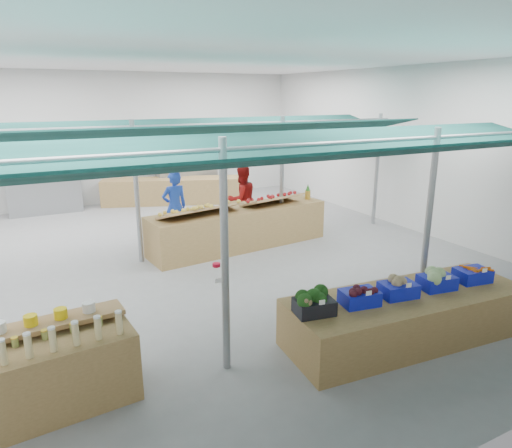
% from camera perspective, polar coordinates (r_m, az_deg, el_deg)
% --- Properties ---
extents(floor, '(13.00, 13.00, 0.00)m').
position_cam_1_polar(floor, '(10.01, -7.83, -4.57)').
color(floor, gray).
rests_on(floor, ground).
extents(hall, '(13.00, 13.00, 13.00)m').
position_cam_1_polar(hall, '(10.79, -11.04, 11.19)').
color(hall, silver).
rests_on(hall, ground).
extents(pole_grid, '(10.00, 4.60, 3.00)m').
position_cam_1_polar(pole_grid, '(8.26, 0.83, 4.30)').
color(pole_grid, gray).
rests_on(pole_grid, floor).
extents(awnings, '(9.50, 7.08, 0.30)m').
position_cam_1_polar(awnings, '(8.12, 0.86, 11.01)').
color(awnings, '#0B2F2D').
rests_on(awnings, pole_grid).
extents(back_shelving_left, '(2.00, 0.50, 2.00)m').
position_cam_1_polar(back_shelving_left, '(15.07, -25.06, 4.92)').
color(back_shelving_left, '#B23F33').
rests_on(back_shelving_left, floor).
extents(back_shelving_right, '(2.00, 0.50, 2.00)m').
position_cam_1_polar(back_shelving_right, '(15.90, -8.65, 6.72)').
color(back_shelving_right, '#B23F33').
rests_on(back_shelving_right, floor).
extents(bottle_shelf, '(1.96, 1.27, 1.13)m').
position_cam_1_polar(bottle_shelf, '(5.90, -24.74, -16.36)').
color(bottle_shelf, brown).
rests_on(bottle_shelf, floor).
extents(veg_counter, '(3.72, 1.51, 0.71)m').
position_cam_1_polar(veg_counter, '(7.12, 18.31, -10.90)').
color(veg_counter, brown).
rests_on(veg_counter, floor).
extents(fruit_counter, '(4.41, 1.46, 0.93)m').
position_cam_1_polar(fruit_counter, '(10.70, -2.07, -0.47)').
color(fruit_counter, brown).
rests_on(fruit_counter, floor).
extents(far_counter, '(4.65, 2.45, 0.83)m').
position_cam_1_polar(far_counter, '(15.37, -10.18, 4.12)').
color(far_counter, brown).
rests_on(far_counter, floor).
extents(vendor_left, '(0.67, 0.48, 1.73)m').
position_cam_1_polar(vendor_left, '(11.16, -10.12, 2.12)').
color(vendor_left, '#1B3DB1').
rests_on(vendor_left, floor).
extents(vendor_right, '(0.90, 0.74, 1.73)m').
position_cam_1_polar(vendor_right, '(11.81, -1.78, 3.11)').
color(vendor_right, maroon).
rests_on(vendor_right, floor).
extents(crate_broccoli, '(0.55, 0.44, 0.35)m').
position_cam_1_polar(crate_broccoli, '(6.05, 7.29, -9.71)').
color(crate_broccoli, black).
rests_on(crate_broccoli, veg_counter).
extents(crate_beets, '(0.55, 0.44, 0.29)m').
position_cam_1_polar(crate_beets, '(6.42, 12.82, -8.69)').
color(crate_beets, '#101BB5').
rests_on(crate_beets, veg_counter).
extents(crate_celeriac, '(0.55, 0.44, 0.31)m').
position_cam_1_polar(crate_celeriac, '(6.79, 17.38, -7.52)').
color(crate_celeriac, '#101BB5').
rests_on(crate_celeriac, veg_counter).
extents(crate_cabbage, '(0.55, 0.44, 0.35)m').
position_cam_1_polar(crate_cabbage, '(7.25, 21.70, -6.34)').
color(crate_cabbage, '#101BB5').
rests_on(crate_cabbage, veg_counter).
extents(crate_carrots, '(0.55, 0.44, 0.29)m').
position_cam_1_polar(crate_carrots, '(7.75, 25.43, -5.71)').
color(crate_carrots, '#101BB5').
rests_on(crate_carrots, veg_counter).
extents(sparrow, '(0.12, 0.09, 0.11)m').
position_cam_1_polar(sparrow, '(5.84, 6.56, -9.69)').
color(sparrow, brown).
rests_on(sparrow, crate_broccoli).
extents(pole_ribbon, '(0.12, 0.12, 0.28)m').
position_cam_1_polar(pole_ribbon, '(6.62, -4.96, -5.30)').
color(pole_ribbon, red).
rests_on(pole_ribbon, pole_grid).
extents(apple_heap_yellow, '(2.00, 1.06, 0.27)m').
position_cam_1_polar(apple_heap_yellow, '(9.96, -6.86, 1.96)').
color(apple_heap_yellow, '#997247').
rests_on(apple_heap_yellow, fruit_counter).
extents(apple_heap_red, '(1.61, 0.98, 0.27)m').
position_cam_1_polar(apple_heap_red, '(10.92, 2.11, 3.29)').
color(apple_heap_red, '#997247').
rests_on(apple_heap_red, fruit_counter).
extents(pineapple, '(0.14, 0.14, 0.39)m').
position_cam_1_polar(pineapple, '(11.57, 6.49, 3.98)').
color(pineapple, '#8C6019').
rests_on(pineapple, fruit_counter).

